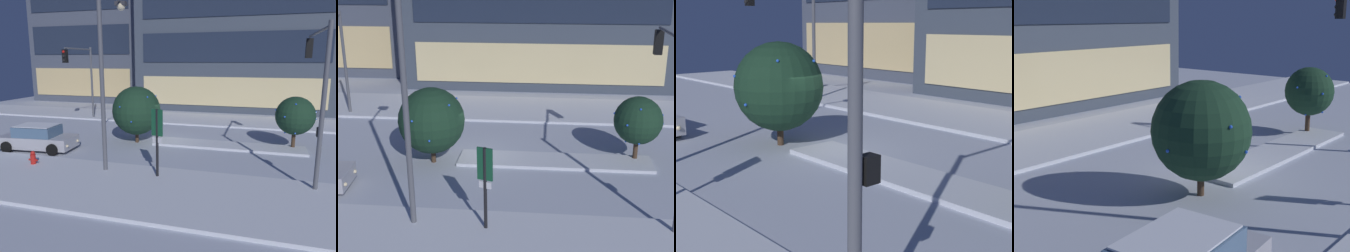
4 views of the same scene
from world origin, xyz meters
TOP-DOWN VIEW (x-y plane):
  - ground at (0.00, 0.00)m, footprint 52.00×52.00m
  - curb_strip_near at (0.00, -7.96)m, footprint 52.00×5.20m
  - curb_strip_far at (0.00, 7.96)m, footprint 52.00×5.20m
  - median_strip at (4.11, -0.28)m, footprint 9.00×1.80m
  - traffic_light_corner_near_right at (8.18, -4.00)m, footprint 0.32×5.75m
  - street_lamp_arched at (-0.96, -5.57)m, footprint 0.65×3.17m
  - parking_info_sign at (1.72, -6.54)m, footprint 0.54×0.21m
  - decorated_tree_median at (7.88, 0.29)m, footprint 2.30×2.23m
  - decorated_tree_left_of_median at (-1.54, -0.76)m, footprint 3.07×3.04m

SIDE VIEW (x-z plane):
  - ground at x=0.00m, z-range 0.00..0.00m
  - curb_strip_near at x=0.00m, z-range 0.00..0.14m
  - curb_strip_far at x=0.00m, z-range 0.00..0.14m
  - median_strip at x=4.11m, z-range 0.00..0.14m
  - parking_info_sign at x=1.72m, z-range 0.44..3.55m
  - decorated_tree_median at x=7.88m, z-range 0.44..3.56m
  - decorated_tree_left_of_median at x=-1.54m, z-range 0.26..3.83m
  - traffic_light_corner_near_right at x=8.18m, z-range 1.27..7.83m
  - street_lamp_arched at x=-0.96m, z-range 1.21..9.42m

